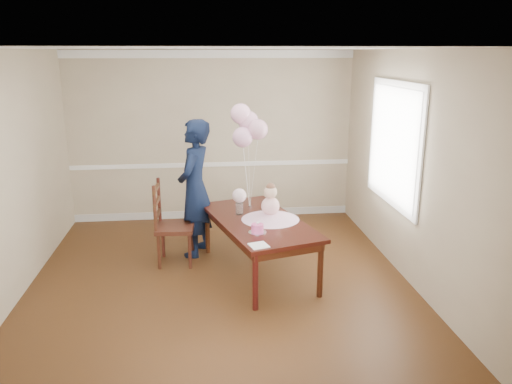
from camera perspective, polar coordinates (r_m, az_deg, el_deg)
name	(u,v)px	position (r m, az deg, el deg)	size (l,w,h in m)	color
floor	(220,283)	(6.07, -4.09, -10.38)	(4.50, 5.00, 0.00)	#361E0D
ceiling	(215,48)	(5.45, -4.67, 16.04)	(4.50, 5.00, 0.02)	white
wall_back	(212,137)	(8.05, -5.05, 6.29)	(4.50, 0.02, 2.70)	tan
wall_front	(233,265)	(3.23, -2.64, -8.38)	(4.50, 0.02, 2.70)	tan
wall_left	(8,179)	(5.97, -26.48, 1.32)	(0.02, 5.00, 2.70)	tan
wall_right	(411,169)	(6.11, 17.26, 2.57)	(0.02, 5.00, 2.70)	tan
chair_rail_trim	(213,165)	(8.13, -4.97, 3.15)	(4.50, 0.02, 0.07)	white
crown_molding	(210,54)	(7.94, -5.28, 15.43)	(4.50, 0.02, 0.12)	white
baseboard_trim	(214,214)	(8.35, -4.84, -2.48)	(4.50, 0.02, 0.12)	silver
window_frame	(394,144)	(6.51, 15.50, 5.30)	(0.02, 1.66, 1.56)	white
window_blinds	(393,144)	(6.50, 15.35, 5.30)	(0.01, 1.50, 1.40)	silver
dining_table_top	(258,221)	(6.09, 0.26, -3.36)	(0.93, 1.86, 0.05)	black
table_apron	(258,227)	(6.11, 0.26, -3.98)	(0.84, 1.77, 0.09)	black
table_leg_fl	(255,282)	(5.35, -0.07, -10.21)	(0.07, 0.07, 0.65)	black
table_leg_fr	(320,270)	(5.67, 7.35, -8.81)	(0.07, 0.07, 0.65)	black
table_leg_bl	(208,230)	(6.84, -5.56, -4.34)	(0.07, 0.07, 0.65)	black
table_leg_br	(260,223)	(7.09, 0.50, -3.53)	(0.07, 0.07, 0.65)	black
baby_skirt	(270,215)	(6.08, 1.65, -2.70)	(0.71, 0.71, 0.09)	#E5A8C7
baby_torso	(270,206)	(6.04, 1.66, -1.61)	(0.22, 0.22, 0.22)	#FFA1CB
baby_head	(271,192)	(5.99, 1.67, 0.00)	(0.16, 0.16, 0.16)	beige
baby_hair	(271,187)	(5.97, 1.68, 0.52)	(0.11, 0.11, 0.11)	brown
cake_platter	(257,232)	(5.65, 0.16, -4.63)	(0.20, 0.20, 0.01)	silver
birthday_cake	(257,228)	(5.63, 0.16, -4.15)	(0.14, 0.14, 0.09)	#E24795
cake_flower_a	(257,223)	(5.61, 0.16, -3.56)	(0.03, 0.03, 0.03)	white
cake_flower_b	(259,222)	(5.63, 0.35, -3.47)	(0.03, 0.03, 0.03)	silver
rose_vase_near	(239,208)	(6.25, -1.91, -1.89)	(0.09, 0.09, 0.15)	white
roses_near	(239,196)	(6.20, -1.92, -0.42)	(0.18, 0.18, 0.18)	beige
napkin	(259,245)	(5.27, 0.32, -6.12)	(0.19, 0.19, 0.01)	white
balloon_weight	(250,206)	(6.56, -0.71, -1.63)	(0.04, 0.04, 0.02)	#B9B9BD
balloon_a	(243,137)	(6.31, -1.53, 6.29)	(0.26, 0.26, 0.26)	#E4A2C5
balloon_b	(258,129)	(6.32, 0.20, 7.16)	(0.26, 0.26, 0.26)	#DF9EB6
balloon_c	(248,121)	(6.41, -0.90, 8.12)	(0.26, 0.26, 0.26)	#E09EBB
balloon_d	(241,114)	(6.38, -1.76, 8.92)	(0.26, 0.26, 0.26)	#FFB4D3
balloon_ribbon_a	(246,178)	(6.44, -1.11, 1.65)	(0.00, 0.00, 0.78)	white
balloon_ribbon_b	(254,174)	(6.44, -0.26, 2.08)	(0.00, 0.00, 0.88)	white
balloon_ribbon_c	(249,170)	(6.48, -0.80, 2.59)	(0.00, 0.00, 0.97)	white
balloon_ribbon_d	(245,166)	(6.46, -1.22, 2.97)	(0.00, 0.00, 1.06)	white
dining_chair_seat	(175,228)	(6.52, -9.22, -4.03)	(0.47, 0.47, 0.05)	#34160E
chair_leg_fl	(159,252)	(6.46, -11.03, -6.73)	(0.04, 0.04, 0.46)	#39190F
chair_leg_fr	(190,251)	(6.41, -7.58, -6.73)	(0.04, 0.04, 0.46)	#36160E
chair_leg_bl	(163,241)	(6.81, -10.58, -5.49)	(0.04, 0.04, 0.46)	#3C1610
chair_leg_br	(192,240)	(6.77, -7.32, -5.48)	(0.04, 0.04, 0.46)	#34160E
chair_back_post_l	(155,209)	(6.27, -11.49, -1.95)	(0.04, 0.04, 0.60)	#38190F
chair_back_post_r	(159,200)	(6.63, -11.01, -0.93)	(0.04, 0.04, 0.60)	#38140F
chair_slat_low	(158,214)	(6.49, -11.18, -2.51)	(0.03, 0.43, 0.05)	#32190D
chair_slat_mid	(157,201)	(6.44, -11.27, -1.06)	(0.03, 0.43, 0.05)	#3A1F0F
chair_slat_top	(156,188)	(6.39, -11.35, 0.42)	(0.03, 0.43, 0.05)	#3C2210
woman	(195,188)	(6.66, -6.99, 0.40)	(0.67, 0.45, 1.84)	black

